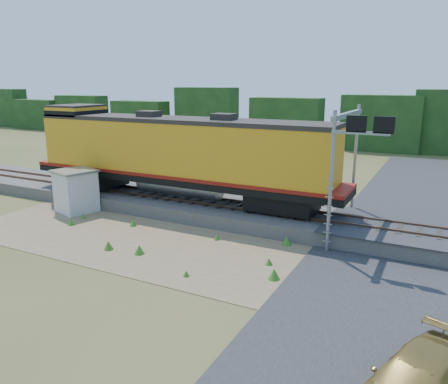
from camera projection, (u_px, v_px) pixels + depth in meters
The scene contains 10 objects.
ground at pixel (219, 259), 20.20m from camera, with size 140.00×140.00×0.00m, color #475123.
ballast at pixel (267, 217), 25.28m from camera, with size 70.00×5.00×0.80m, color slate.
rails at pixel (267, 209), 25.16m from camera, with size 70.00×1.54×0.16m.
dirt_shoulder at pixel (187, 248), 21.52m from camera, with size 26.00×8.00×0.03m, color #8C7754.
road at pixel (379, 282), 17.72m from camera, with size 7.00×66.00×0.86m.
tree_line_north at pixel (367, 124), 52.22m from camera, with size 130.00×3.00×6.50m.
weed_clumps at pixel (158, 246), 21.84m from camera, with size 15.00×6.20×0.56m, color #3A7421, non-canonical shape.
locomotive at pixel (174, 153), 27.28m from camera, with size 21.30×3.25×5.49m.
shed at pixel (76, 191), 27.33m from camera, with size 2.82×2.82×2.69m.
signal_gantry at pixel (350, 142), 21.54m from camera, with size 2.68×6.20×6.77m.
Camera 1 is at (8.84, -16.63, 7.96)m, focal length 35.00 mm.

